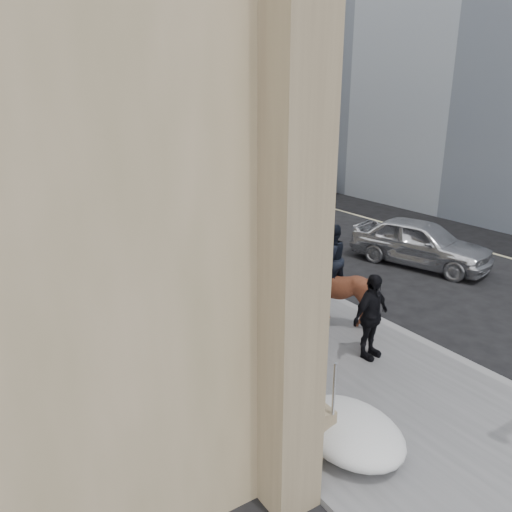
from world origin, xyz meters
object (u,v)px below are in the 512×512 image
(pedestrian, at_px, (371,316))
(mounted_horse_left, at_px, (271,306))
(car_silver, at_px, (421,242))
(car_grey, at_px, (301,179))
(mounted_horse_right, at_px, (333,286))

(pedestrian, bearing_deg, mounted_horse_left, 125.63)
(mounted_horse_left, height_order, pedestrian, mounted_horse_left)
(car_silver, xyz_separation_m, car_grey, (5.33, 13.61, -0.16))
(mounted_horse_left, height_order, mounted_horse_right, mounted_horse_left)
(car_grey, bearing_deg, mounted_horse_right, 41.77)
(car_grey, bearing_deg, car_silver, 55.66)
(pedestrian, xyz_separation_m, car_silver, (6.18, 3.80, -0.28))
(mounted_horse_left, xyz_separation_m, pedestrian, (1.56, -1.54, -0.06))
(car_silver, bearing_deg, mounted_horse_left, 179.77)
(mounted_horse_right, relative_size, car_silver, 0.55)
(pedestrian, bearing_deg, car_silver, 21.82)
(pedestrian, height_order, car_silver, pedestrian)
(mounted_horse_right, bearing_deg, car_silver, -159.88)
(mounted_horse_left, distance_m, car_silver, 8.06)
(car_silver, relative_size, car_grey, 1.07)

